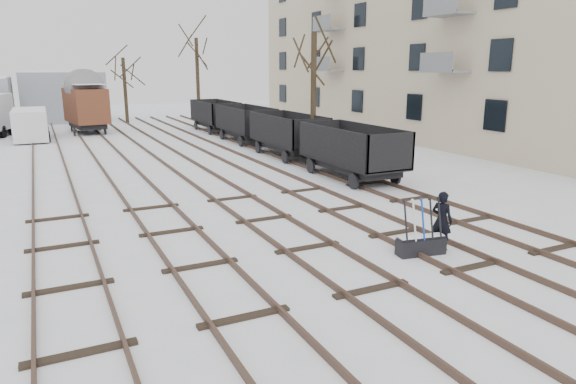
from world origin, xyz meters
The scene contains 15 objects.
ground centered at (0.00, 0.00, 0.00)m, with size 120.00×120.00×0.00m, color white.
tracks centered at (0.00, 13.67, 0.07)m, with size 13.90×52.00×0.16m.
apartment_block centered at (19.95, 14.00, 8.05)m, with size 10.12×45.00×16.10m.
shed_right centered at (-4.00, 40.00, 2.25)m, with size 7.00×6.00×4.50m.
ground_frame centered at (2.47, -1.69, 0.28)m, with size 1.35×0.61×1.49m.
worker centered at (3.22, -1.59, 0.80)m, with size 0.59×0.39×1.61m, color black.
freight_wagon_a centered at (6.00, 7.20, 0.89)m, with size 2.27×5.68×2.32m.
freight_wagon_b centered at (6.00, 13.60, 0.89)m, with size 2.27×5.68×2.32m.
freight_wagon_c centered at (6.00, 20.00, 0.89)m, with size 2.27×5.68×2.32m.
freight_wagon_d centered at (6.00, 26.40, 0.89)m, with size 2.27×5.68×2.32m.
box_van_wagon centered at (-2.95, 29.68, 2.13)m, with size 3.17×5.09×3.65m.
panel_van centered at (-6.75, 26.95, 1.10)m, with size 2.20×4.82×2.11m.
tree_near centered at (7.05, 12.67, 3.28)m, with size 0.30×0.30×6.55m, color black.
tree_far_left centered at (0.83, 35.42, 2.82)m, with size 0.30×0.30×5.63m, color black.
tree_far_right centered at (6.23, 31.54, 3.60)m, with size 0.30×0.30×7.20m, color black.
Camera 1 is at (-6.24, -11.64, 4.79)m, focal length 32.00 mm.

